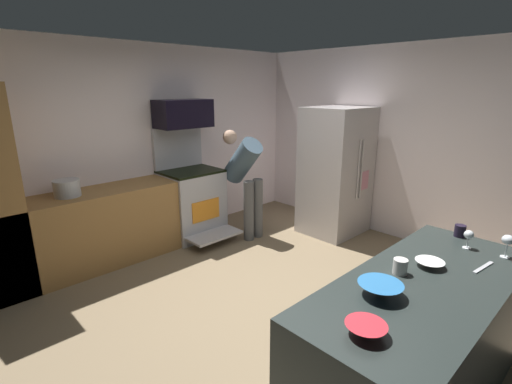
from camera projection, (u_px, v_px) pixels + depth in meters
ground_plane at (269, 302)px, 3.69m from camera, size 5.20×4.80×0.02m
wall_back at (145, 145)px, 4.95m from camera, size 5.20×0.12×2.60m
wall_right at (401, 144)px, 5.02m from camera, size 0.12×4.80×2.60m
lower_cabinet_run at (95, 229)px, 4.34m from camera, size 2.40×0.60×0.90m
oven_range at (192, 201)px, 5.21m from camera, size 0.76×1.00×1.52m
microwave at (183, 114)px, 4.94m from camera, size 0.74×0.38×0.37m
refrigerator at (336, 171)px, 5.26m from camera, size 0.86×0.77×1.79m
person_cook at (245, 175)px, 5.11m from camera, size 0.31×0.69×1.47m
counter_island at (418, 342)px, 2.42m from camera, size 1.96×0.80×0.90m
mixing_bowl_large at (429, 264)px, 2.47m from camera, size 0.19×0.19×0.04m
mixing_bowl_small at (366, 330)px, 1.79m from camera, size 0.20×0.20×0.06m
mixing_bowl_prep at (380, 289)px, 2.12m from camera, size 0.26×0.26×0.08m
wine_glass_near at (469, 236)px, 2.73m from camera, size 0.07×0.07×0.14m
wine_glass_mid at (508, 241)px, 2.57m from camera, size 0.08×0.08×0.17m
mug_coffee at (460, 231)px, 2.96m from camera, size 0.08×0.08×0.10m
mug_tea at (400, 267)px, 2.37m from camera, size 0.09×0.09×0.10m
knife_chef at (483, 267)px, 2.46m from camera, size 0.25×0.06×0.01m
stock_pot at (67, 188)px, 4.03m from camera, size 0.27×0.27×0.18m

